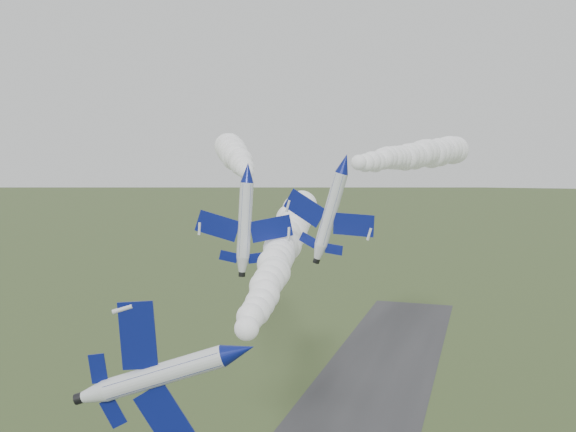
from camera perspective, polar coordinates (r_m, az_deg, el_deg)
jet_lead at (r=41.57m, az=-4.39°, el=-11.92°), size 4.69×12.17×9.68m
smoke_trail_jet_lead at (r=77.75m, az=-0.25°, el=-2.27°), size 22.45×68.67×5.28m
jet_pair_left at (r=70.14m, az=-3.62°, el=3.89°), size 10.52×12.08×3.14m
smoke_trail_jet_pair_left at (r=106.96m, az=-4.74°, el=5.42°), size 31.04×65.17×5.63m
jet_pair_right at (r=68.61m, az=5.01°, el=4.69°), size 10.06×12.47×3.89m
smoke_trail_jet_pair_right at (r=107.33m, az=11.74°, el=5.35°), size 12.15×74.91×5.76m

